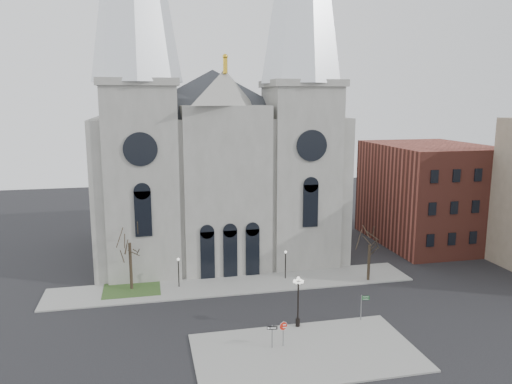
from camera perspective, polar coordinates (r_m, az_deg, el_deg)
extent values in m
plane|color=black|center=(46.08, -0.01, -15.41)|extent=(160.00, 160.00, 0.00)
cube|color=gray|center=(42.48, 5.70, -17.75)|extent=(18.00, 10.00, 0.14)
cube|color=gray|center=(55.96, -2.51, -10.52)|extent=(40.00, 6.00, 0.14)
cube|color=#2E4F22|center=(56.18, -14.01, -10.73)|extent=(6.00, 5.00, 0.18)
cube|color=gray|center=(67.97, -4.80, 1.05)|extent=(30.00, 24.00, 18.00)
pyramid|color=#2D3035|center=(67.16, -5.00, 13.77)|extent=(33.00, 26.40, 6.00)
cube|color=gray|center=(58.66, -12.90, 1.28)|extent=(8.00, 8.00, 22.00)
cylinder|color=black|center=(54.14, -13.08, 4.79)|extent=(3.60, 0.30, 3.60)
cube|color=gray|center=(61.52, 5.08, 1.93)|extent=(8.00, 8.00, 22.00)
cylinder|color=black|center=(57.22, 6.38, 5.29)|extent=(3.60, 0.30, 3.60)
cube|color=gray|center=(58.10, -3.45, 0.19)|extent=(10.00, 5.00, 19.50)
pyramid|color=gray|center=(57.18, -3.58, 11.86)|extent=(11.00, 5.00, 4.00)
cube|color=brown|center=(74.81, 19.09, -0.19)|extent=(14.00, 18.00, 14.00)
cylinder|color=black|center=(55.33, -14.12, -8.28)|extent=(0.32, 0.32, 5.25)
cylinder|color=black|center=(57.87, 12.77, -7.92)|extent=(0.32, 0.32, 4.20)
cylinder|color=black|center=(55.23, -8.83, -9.19)|extent=(0.12, 0.12, 3.00)
sphere|color=white|center=(54.71, -8.88, -7.61)|extent=(0.32, 0.32, 0.32)
cylinder|color=black|center=(57.16, 3.39, -8.39)|extent=(0.12, 0.12, 3.00)
sphere|color=white|center=(56.66, 3.40, -6.86)|extent=(0.32, 0.32, 0.32)
cylinder|color=slate|center=(42.65, 3.13, -15.91)|extent=(0.08, 0.08, 2.08)
cylinder|color=red|center=(42.33, 3.14, -15.03)|extent=(0.72, 0.12, 0.72)
cylinder|color=white|center=(42.33, 3.14, -15.03)|extent=(0.78, 0.11, 0.78)
cube|color=white|center=(42.28, 3.14, -14.89)|extent=(0.40, 0.06, 0.09)
cube|color=white|center=(42.38, 3.14, -15.18)|extent=(0.45, 0.07, 0.09)
cylinder|color=black|center=(45.61, 4.83, -12.69)|extent=(0.14, 0.14, 4.13)
cylinder|color=black|center=(46.31, 4.79, -14.63)|extent=(0.40, 0.40, 0.72)
sphere|color=white|center=(44.70, 4.88, -9.78)|extent=(0.29, 0.29, 0.29)
cylinder|color=slate|center=(42.39, 1.86, -16.16)|extent=(0.08, 0.08, 1.96)
cube|color=black|center=(42.06, 1.86, -15.25)|extent=(0.85, 0.19, 0.28)
cylinder|color=slate|center=(48.00, 11.92, -12.78)|extent=(0.10, 0.10, 2.41)
cube|color=#0B4F17|center=(47.69, 12.42, -11.60)|extent=(0.67, 0.16, 0.16)
cube|color=#0B4F17|center=(47.78, 12.41, -11.85)|extent=(0.67, 0.16, 0.16)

